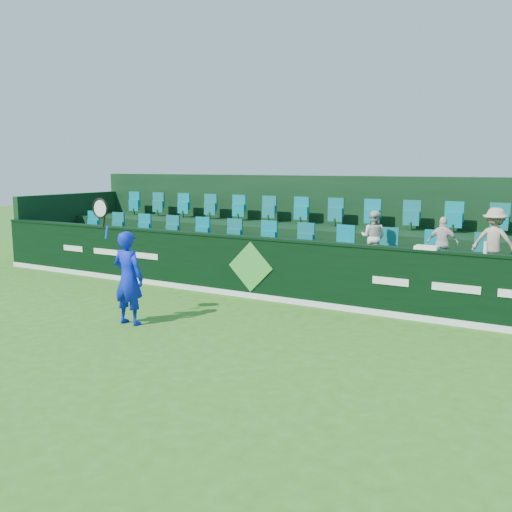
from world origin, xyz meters
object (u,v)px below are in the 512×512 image
Objects in this scene: spectator_left at (373,237)px; spectator_right at (494,241)px; towel at (427,248)px; drinks_bottle at (486,247)px; tennis_player at (128,277)px; spectator_middle at (443,243)px.

spectator_left is 0.88× the size of spectator_right.
towel is at bearing 140.04° from spectator_left.
spectator_right is 6.05× the size of drinks_bottle.
tennis_player is 5.61× the size of towel.
spectator_middle is at bearing 178.63° from spectator_left.
spectator_right is (2.40, 0.00, 0.08)m from spectator_left.
tennis_player is 1.82× the size of spectator_right.
spectator_left is 1.80m from towel.
spectator_middle is 0.96m from spectator_right.
spectator_middle is 1.49m from drinks_bottle.
tennis_player is 2.06× the size of spectator_left.
spectator_left reaches higher than towel.
drinks_bottle reaches higher than towel.
spectator_middle is at bearing 41.53° from tennis_player.
spectator_left is 2.72× the size of towel.
spectator_left is at bearing 155.15° from drinks_bottle.
drinks_bottle is at bearing 94.98° from spectator_right.
tennis_player is at bearing -151.96° from drinks_bottle.
drinks_bottle is at bearing 131.55° from spectator_middle.
spectator_middle is 0.83× the size of spectator_right.
spectator_right reaches higher than drinks_bottle.
drinks_bottle is at bearing 28.04° from tennis_player.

